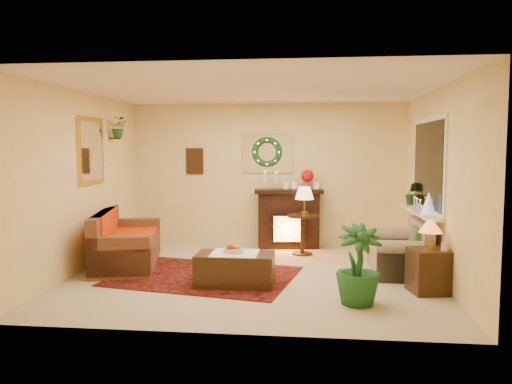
# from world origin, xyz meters

# --- Properties ---
(floor) EXTENTS (5.00, 5.00, 0.00)m
(floor) POSITION_xyz_m (0.00, 0.00, 0.00)
(floor) COLOR beige
(floor) RESTS_ON ground
(ceiling) EXTENTS (5.00, 5.00, 0.00)m
(ceiling) POSITION_xyz_m (0.00, 0.00, 2.60)
(ceiling) COLOR white
(ceiling) RESTS_ON ground
(wall_back) EXTENTS (5.00, 5.00, 0.00)m
(wall_back) POSITION_xyz_m (0.00, 2.25, 1.30)
(wall_back) COLOR #EFD88C
(wall_back) RESTS_ON ground
(wall_front) EXTENTS (5.00, 5.00, 0.00)m
(wall_front) POSITION_xyz_m (0.00, -2.25, 1.30)
(wall_front) COLOR #EFD88C
(wall_front) RESTS_ON ground
(wall_left) EXTENTS (4.50, 4.50, 0.00)m
(wall_left) POSITION_xyz_m (-2.50, 0.00, 1.30)
(wall_left) COLOR #EFD88C
(wall_left) RESTS_ON ground
(wall_right) EXTENTS (4.50, 4.50, 0.00)m
(wall_right) POSITION_xyz_m (2.50, 0.00, 1.30)
(wall_right) COLOR #EFD88C
(wall_right) RESTS_ON ground
(area_rug) EXTENTS (2.72, 2.24, 0.01)m
(area_rug) POSITION_xyz_m (-0.67, -0.14, 0.01)
(area_rug) COLOR #58180A
(area_rug) RESTS_ON floor
(sofa) EXTENTS (1.26, 2.06, 0.83)m
(sofa) POSITION_xyz_m (-1.99, 0.44, 0.43)
(sofa) COLOR #502E23
(sofa) RESTS_ON floor
(red_throw) EXTENTS (0.84, 1.37, 0.02)m
(red_throw) POSITION_xyz_m (-2.04, 0.56, 0.46)
(red_throw) COLOR red
(red_throw) RESTS_ON sofa
(fireplace) EXTENTS (1.11, 0.47, 0.99)m
(fireplace) POSITION_xyz_m (0.40, 2.02, 0.55)
(fireplace) COLOR black
(fireplace) RESTS_ON floor
(poinsettia) EXTENTS (0.22, 0.22, 0.22)m
(poinsettia) POSITION_xyz_m (0.74, 2.01, 1.30)
(poinsettia) COLOR #BD0A0D
(poinsettia) RESTS_ON fireplace
(mantel_candle_a) EXTENTS (0.07, 0.07, 0.20)m
(mantel_candle_a) POSITION_xyz_m (-0.02, 1.98, 1.26)
(mantel_candle_a) COLOR white
(mantel_candle_a) RESTS_ON fireplace
(mantel_candle_b) EXTENTS (0.06, 0.06, 0.17)m
(mantel_candle_b) POSITION_xyz_m (0.18, 1.99, 1.26)
(mantel_candle_b) COLOR beige
(mantel_candle_b) RESTS_ON fireplace
(mantel_mirror) EXTENTS (0.92, 0.02, 0.72)m
(mantel_mirror) POSITION_xyz_m (0.00, 2.23, 1.70)
(mantel_mirror) COLOR white
(mantel_mirror) RESTS_ON wall_back
(wreath) EXTENTS (0.55, 0.11, 0.55)m
(wreath) POSITION_xyz_m (0.00, 2.19, 1.72)
(wreath) COLOR #194719
(wreath) RESTS_ON wall_back
(wall_art) EXTENTS (0.32, 0.03, 0.48)m
(wall_art) POSITION_xyz_m (-1.35, 2.23, 1.55)
(wall_art) COLOR #381E11
(wall_art) RESTS_ON wall_back
(gold_mirror) EXTENTS (0.03, 0.84, 1.00)m
(gold_mirror) POSITION_xyz_m (-2.48, 0.30, 1.75)
(gold_mirror) COLOR gold
(gold_mirror) RESTS_ON wall_left
(hanging_plant) EXTENTS (0.33, 0.28, 0.36)m
(hanging_plant) POSITION_xyz_m (-2.34, 1.05, 1.97)
(hanging_plant) COLOR #194719
(hanging_plant) RESTS_ON wall_left
(loveseat) EXTENTS (0.78, 1.31, 0.75)m
(loveseat) POSITION_xyz_m (2.06, 0.40, 0.42)
(loveseat) COLOR #7E6C5B
(loveseat) RESTS_ON floor
(window_frame) EXTENTS (0.03, 1.86, 1.36)m
(window_frame) POSITION_xyz_m (2.48, 0.55, 1.55)
(window_frame) COLOR white
(window_frame) RESTS_ON wall_right
(window_glass) EXTENTS (0.02, 1.70, 1.22)m
(window_glass) POSITION_xyz_m (2.47, 0.55, 1.55)
(window_glass) COLOR black
(window_glass) RESTS_ON wall_right
(window_sill) EXTENTS (0.22, 1.86, 0.04)m
(window_sill) POSITION_xyz_m (2.38, 0.55, 0.87)
(window_sill) COLOR white
(window_sill) RESTS_ON wall_right
(mini_tree) EXTENTS (0.21, 0.21, 0.32)m
(mini_tree) POSITION_xyz_m (2.39, 0.09, 1.04)
(mini_tree) COLOR white
(mini_tree) RESTS_ON window_sill
(sill_plant) EXTENTS (0.26, 0.21, 0.47)m
(sill_plant) POSITION_xyz_m (2.40, 1.26, 1.08)
(sill_plant) COLOR #134112
(sill_plant) RESTS_ON window_sill
(side_table_round) EXTENTS (0.55, 0.55, 0.68)m
(side_table_round) POSITION_xyz_m (0.67, 1.47, 0.33)
(side_table_round) COLOR #341F16
(side_table_round) RESTS_ON floor
(lamp_cream) EXTENTS (0.31, 0.31, 0.48)m
(lamp_cream) POSITION_xyz_m (0.69, 1.46, 0.88)
(lamp_cream) COLOR #EBCF88
(lamp_cream) RESTS_ON side_table_round
(end_table_square) EXTENTS (0.52, 0.52, 0.55)m
(end_table_square) POSITION_xyz_m (2.26, -0.61, 0.27)
(end_table_square) COLOR black
(end_table_square) RESTS_ON floor
(lamp_tiffany) EXTENTS (0.29, 0.29, 0.43)m
(lamp_tiffany) POSITION_xyz_m (2.27, -0.58, 0.74)
(lamp_tiffany) COLOR orange
(lamp_tiffany) RESTS_ON end_table_square
(coffee_table) EXTENTS (1.01, 0.55, 0.42)m
(coffee_table) POSITION_xyz_m (-0.18, -0.54, 0.21)
(coffee_table) COLOR black
(coffee_table) RESTS_ON floor
(fruit_bowl) EXTENTS (0.26, 0.26, 0.06)m
(fruit_bowl) POSITION_xyz_m (-0.20, -0.54, 0.45)
(fruit_bowl) COLOR beige
(fruit_bowl) RESTS_ON coffee_table
(floor_palm) EXTENTS (1.89, 1.89, 2.76)m
(floor_palm) POSITION_xyz_m (1.34, -1.19, 0.45)
(floor_palm) COLOR #266127
(floor_palm) RESTS_ON floor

